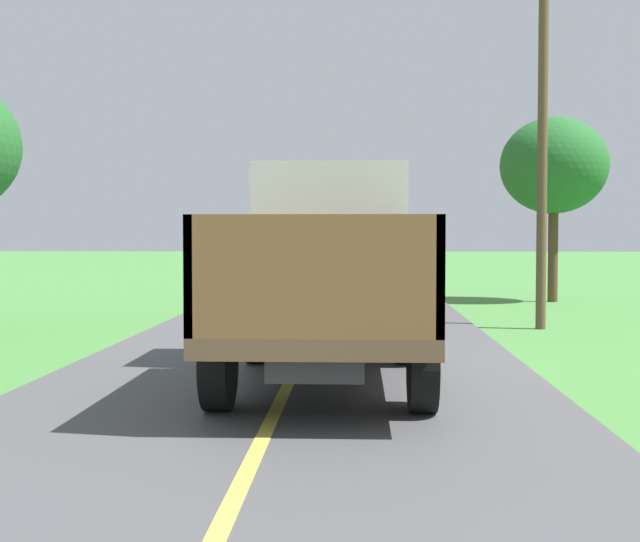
{
  "coord_description": "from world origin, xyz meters",
  "views": [
    {
      "loc": [
        0.85,
        1.02,
        1.9
      ],
      "look_at": [
        0.32,
        13.0,
        1.4
      ],
      "focal_mm": 48.96,
      "sensor_mm": 36.0,
      "label": 1
    }
  ],
  "objects_px": {
    "banana_truck_near": "(327,268)",
    "banana_truck_far": "(348,250)",
    "utility_pole_roadside": "(543,124)",
    "roadside_tree_far_left": "(554,166)"
  },
  "relations": [
    {
      "from": "banana_truck_near",
      "to": "banana_truck_far",
      "type": "height_order",
      "value": "same"
    },
    {
      "from": "banana_truck_near",
      "to": "utility_pole_roadside",
      "type": "bearing_deg",
      "value": 56.88
    },
    {
      "from": "banana_truck_far",
      "to": "banana_truck_near",
      "type": "bearing_deg",
      "value": -90.54
    },
    {
      "from": "utility_pole_roadside",
      "to": "roadside_tree_far_left",
      "type": "bearing_deg",
      "value": 75.8
    },
    {
      "from": "banana_truck_near",
      "to": "banana_truck_far",
      "type": "xyz_separation_m",
      "value": [
        0.11,
        12.14,
        0.01
      ]
    },
    {
      "from": "utility_pole_roadside",
      "to": "roadside_tree_far_left",
      "type": "distance_m",
      "value": 7.45
    },
    {
      "from": "banana_truck_far",
      "to": "roadside_tree_far_left",
      "type": "distance_m",
      "value": 6.4
    },
    {
      "from": "banana_truck_near",
      "to": "banana_truck_far",
      "type": "relative_size",
      "value": 1.0
    },
    {
      "from": "banana_truck_far",
      "to": "utility_pole_roadside",
      "type": "xyz_separation_m",
      "value": [
        3.97,
        -5.88,
        2.64
      ]
    },
    {
      "from": "utility_pole_roadside",
      "to": "banana_truck_near",
      "type": "bearing_deg",
      "value": -123.12
    }
  ]
}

